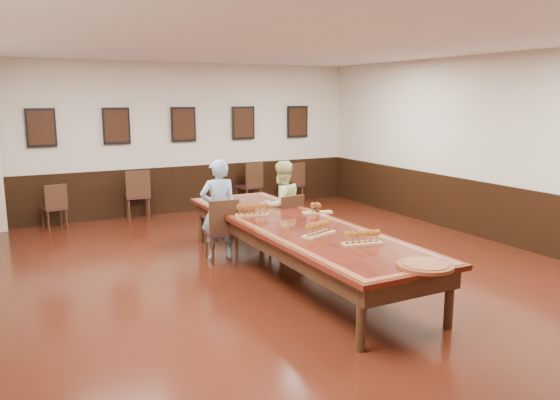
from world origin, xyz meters
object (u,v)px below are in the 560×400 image
spare_chair_b (137,194)px  carved_platter (425,265)px  chair_woman (285,222)px  spare_chair_a (54,206)px  spare_chair_c (249,185)px  spare_chair_d (291,183)px  chair_man (221,229)px  conference_table (297,233)px  person_woman (282,206)px  person_man (219,209)px

spare_chair_b → carved_platter: bearing=106.8°
chair_woman → carved_platter: size_ratio=1.39×
spare_chair_a → spare_chair_c: bearing=170.4°
spare_chair_b → spare_chair_d: (3.57, -0.06, -0.02)m
chair_man → spare_chair_b: size_ratio=0.95×
spare_chair_b → carved_platter: (1.30, -7.04, 0.26)m
spare_chair_c → spare_chair_a: bearing=-10.5°
chair_man → spare_chair_c: size_ratio=0.95×
chair_woman → carved_platter: 3.57m
carved_platter → chair_woman: bearing=85.6°
chair_man → conference_table: 1.36m
spare_chair_b → conference_table: size_ratio=0.21×
spare_chair_d → conference_table: size_ratio=0.20×
spare_chair_a → person_woman: 4.57m
spare_chair_a → person_woman: bearing=121.5°
person_man → carved_platter: bearing=109.1°
chair_woman → spare_chair_d: (2.00, 3.44, 0.02)m
spare_chair_c → person_man: bearing=45.7°
spare_chair_d → conference_table: bearing=48.9°
person_man → carved_platter: size_ratio=2.31×
chair_woman → conference_table: size_ratio=0.19×
chair_man → person_woman: 1.15m
chair_woman → spare_chair_b: spare_chair_b is taller
spare_chair_b → carved_platter: size_ratio=1.52×
spare_chair_c → person_man: (-2.10, -3.51, 0.27)m
chair_man → person_woman: bearing=-167.6°
chair_man → person_man: size_ratio=0.63×
person_woman → carved_platter: person_woman is taller
person_man → spare_chair_c: bearing=-115.0°
chair_man → spare_chair_c: bearing=-114.4°
chair_woman → spare_chair_b: size_ratio=0.91×
spare_chair_b → person_woman: person_woman is taller
spare_chair_b → carved_platter: 7.17m
spare_chair_a → person_man: size_ratio=0.56×
conference_table → chair_man: bearing=119.5°
spare_chair_b → spare_chair_d: size_ratio=1.05×
chair_man → spare_chair_b: spare_chair_b is taller
conference_table → carved_platter: (0.20, -2.34, 0.16)m
chair_man → chair_woman: chair_man is taller
spare_chair_d → conference_table: 5.26m
spare_chair_c → person_man: 4.10m
chair_man → conference_table: chair_man is taller
chair_woman → spare_chair_c: 3.72m
spare_chair_d → person_woman: (-2.02, -3.34, 0.24)m
chair_woman → person_man: (-1.12, 0.07, 0.31)m
spare_chair_b → conference_table: spare_chair_b is taller
spare_chair_d → chair_man: bearing=34.8°
person_man → conference_table: size_ratio=0.31×
chair_woman → spare_chair_a: chair_woman is taller
spare_chair_c → spare_chair_d: bearing=158.2°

